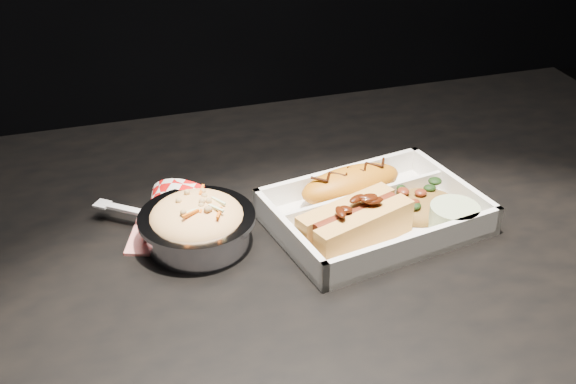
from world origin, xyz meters
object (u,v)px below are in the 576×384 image
(dining_table, at_px, (326,291))
(hotdog, at_px, (355,221))
(food_tray, at_px, (374,217))
(napkin_fork, at_px, (166,221))
(foil_coleslaw_cup, at_px, (197,223))
(fried_pastry, at_px, (351,184))

(dining_table, height_order, hotdog, hotdog)
(food_tray, height_order, napkin_fork, napkin_fork)
(hotdog, relative_size, foil_coleslaw_cup, 1.06)
(fried_pastry, xyz_separation_m, foil_coleslaw_cup, (-0.21, -0.03, 0.00))
(hotdog, distance_m, foil_coleslaw_cup, 0.19)
(fried_pastry, xyz_separation_m, hotdog, (-0.03, -0.09, 0.00))
(hotdog, bearing_deg, fried_pastry, 51.93)
(dining_table, relative_size, foil_coleslaw_cup, 8.65)
(fried_pastry, bearing_deg, dining_table, -132.07)
(dining_table, bearing_deg, napkin_fork, 162.29)
(fried_pastry, bearing_deg, napkin_fork, 179.32)
(foil_coleslaw_cup, xyz_separation_m, napkin_fork, (-0.03, 0.04, -0.01))
(hotdog, xyz_separation_m, foil_coleslaw_cup, (-0.18, 0.06, -0.00))
(napkin_fork, bearing_deg, fried_pastry, 37.22)
(fried_pastry, distance_m, foil_coleslaw_cup, 0.21)
(food_tray, height_order, foil_coleslaw_cup, foil_coleslaw_cup)
(food_tray, relative_size, napkin_fork, 1.73)
(dining_table, height_order, napkin_fork, napkin_fork)
(dining_table, xyz_separation_m, fried_pastry, (0.05, 0.06, 0.12))
(dining_table, relative_size, food_tray, 4.32)
(food_tray, height_order, hotdog, hotdog)
(napkin_fork, bearing_deg, foil_coleslaw_cup, -9.51)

